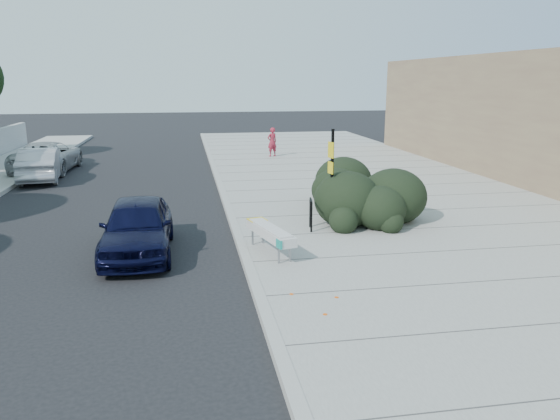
{
  "coord_description": "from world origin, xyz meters",
  "views": [
    {
      "loc": [
        -1.27,
        -11.5,
        4.12
      ],
      "look_at": [
        0.95,
        1.3,
        1.0
      ],
      "focal_mm": 35.0,
      "sensor_mm": 36.0,
      "label": 1
    }
  ],
  "objects_px": {
    "suv_silver": "(47,156)",
    "pedestrian": "(272,142)",
    "bench": "(270,233)",
    "wagon_silver": "(41,164)",
    "bike_rack": "(311,211)",
    "sedan_navy": "(137,227)",
    "sign_post": "(332,172)"
  },
  "relations": [
    {
      "from": "suv_silver",
      "to": "pedestrian",
      "type": "bearing_deg",
      "value": -166.03
    },
    {
      "from": "bench",
      "to": "suv_silver",
      "type": "xyz_separation_m",
      "value": [
        -8.1,
        14.14,
        0.05
      ]
    },
    {
      "from": "wagon_silver",
      "to": "suv_silver",
      "type": "bearing_deg",
      "value": -90.07
    },
    {
      "from": "pedestrian",
      "to": "wagon_silver",
      "type": "bearing_deg",
      "value": -0.07
    },
    {
      "from": "bike_rack",
      "to": "sedan_navy",
      "type": "height_order",
      "value": "sedan_navy"
    },
    {
      "from": "bike_rack",
      "to": "bench",
      "type": "bearing_deg",
      "value": -117.62
    },
    {
      "from": "sedan_navy",
      "to": "pedestrian",
      "type": "distance_m",
      "value": 16.36
    },
    {
      "from": "bench",
      "to": "suv_silver",
      "type": "relative_size",
      "value": 0.43
    },
    {
      "from": "wagon_silver",
      "to": "suv_silver",
      "type": "distance_m",
      "value": 2.4
    },
    {
      "from": "suv_silver",
      "to": "bike_rack",
      "type": "bearing_deg",
      "value": 130.52
    },
    {
      "from": "bike_rack",
      "to": "pedestrian",
      "type": "relative_size",
      "value": 0.56
    },
    {
      "from": "bench",
      "to": "wagon_silver",
      "type": "height_order",
      "value": "wagon_silver"
    },
    {
      "from": "wagon_silver",
      "to": "suv_silver",
      "type": "xyz_separation_m",
      "value": [
        -0.28,
        2.39,
        0.0
      ]
    },
    {
      "from": "bike_rack",
      "to": "pedestrian",
      "type": "bearing_deg",
      "value": 94.8
    },
    {
      "from": "sign_post",
      "to": "pedestrian",
      "type": "relative_size",
      "value": 1.77
    },
    {
      "from": "sedan_navy",
      "to": "suv_silver",
      "type": "xyz_separation_m",
      "value": [
        -5.02,
        13.22,
        0.0
      ]
    },
    {
      "from": "bike_rack",
      "to": "suv_silver",
      "type": "bearing_deg",
      "value": 137.36
    },
    {
      "from": "bike_rack",
      "to": "sedan_navy",
      "type": "bearing_deg",
      "value": -158.82
    },
    {
      "from": "suv_silver",
      "to": "pedestrian",
      "type": "xyz_separation_m",
      "value": [
        10.74,
        2.1,
        0.22
      ]
    },
    {
      "from": "sign_post",
      "to": "sedan_navy",
      "type": "xyz_separation_m",
      "value": [
        -5.12,
        -1.24,
        -0.98
      ]
    },
    {
      "from": "sign_post",
      "to": "bike_rack",
      "type": "bearing_deg",
      "value": -164.32
    },
    {
      "from": "wagon_silver",
      "to": "bike_rack",
      "type": "bearing_deg",
      "value": 126.13
    },
    {
      "from": "bench",
      "to": "wagon_silver",
      "type": "bearing_deg",
      "value": 108.94
    },
    {
      "from": "sedan_navy",
      "to": "wagon_silver",
      "type": "bearing_deg",
      "value": 113.76
    },
    {
      "from": "sedan_navy",
      "to": "sign_post",
      "type": "bearing_deg",
      "value": 13.74
    },
    {
      "from": "bench",
      "to": "suv_silver",
      "type": "height_order",
      "value": "suv_silver"
    },
    {
      "from": "bench",
      "to": "pedestrian",
      "type": "distance_m",
      "value": 16.46
    },
    {
      "from": "sign_post",
      "to": "wagon_silver",
      "type": "bearing_deg",
      "value": 124.02
    },
    {
      "from": "bench",
      "to": "sign_post",
      "type": "relative_size",
      "value": 0.79
    },
    {
      "from": "bike_rack",
      "to": "sedan_navy",
      "type": "xyz_separation_m",
      "value": [
        -4.47,
        -0.91,
        0.03
      ]
    },
    {
      "from": "bike_rack",
      "to": "wagon_silver",
      "type": "relative_size",
      "value": 0.2
    },
    {
      "from": "bench",
      "to": "sedan_navy",
      "type": "relative_size",
      "value": 0.53
    }
  ]
}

